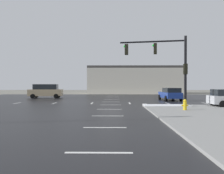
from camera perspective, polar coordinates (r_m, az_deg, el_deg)
ground_plane at (r=24.91m, az=-0.30°, el=-4.02°), size 120.00×120.00×0.00m
road_asphalt at (r=24.91m, az=-0.30°, el=-4.00°), size 44.00×44.00×0.02m
snow_strip_curbside at (r=21.39m, az=13.04°, el=-4.35°), size 4.00×1.60×0.06m
lane_markings at (r=23.54m, az=2.57°, el=-4.24°), size 36.15×36.15×0.01m
traffic_signal_mast at (r=21.04m, az=13.13°, el=6.55°), size 5.72×1.30×6.05m
fire_hydrant at (r=18.11m, az=17.33°, el=-4.10°), size 0.48×0.26×0.79m
strip_building_background at (r=53.25m, az=5.56°, el=1.69°), size 20.74×8.00×6.01m
suv_tan at (r=35.54m, az=-15.80°, el=-0.89°), size 4.96×2.50×2.03m
sedan_blue at (r=30.00m, az=13.98°, el=-1.62°), size 2.24×4.62×1.58m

